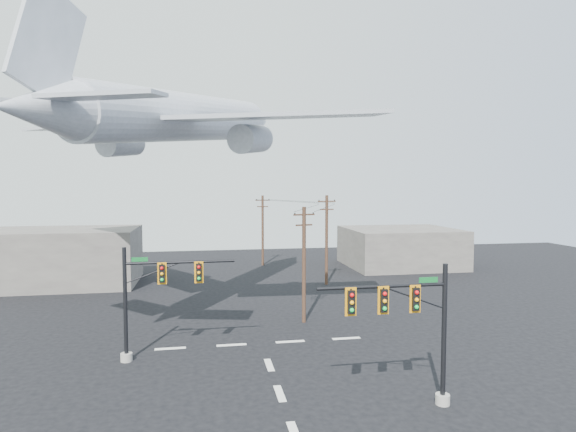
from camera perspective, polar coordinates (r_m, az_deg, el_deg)
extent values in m
cube|color=silver|center=(26.36, -0.98, -20.28)|extent=(0.40, 2.00, 0.01)
cube|color=silver|center=(30.02, -2.25, -17.22)|extent=(0.40, 2.00, 0.01)
cube|color=silver|center=(33.61, -13.77, -15.00)|extent=(2.00, 0.40, 0.01)
cube|color=silver|center=(33.59, -6.71, -14.94)|extent=(2.00, 0.40, 0.01)
cube|color=silver|center=(34.04, 0.25, -14.66)|extent=(2.00, 0.40, 0.01)
cube|color=silver|center=(34.94, 6.92, -14.19)|extent=(2.00, 0.40, 0.01)
cylinder|color=#9B978D|center=(26.28, 17.85, -19.98)|extent=(0.69, 0.69, 0.50)
cylinder|color=black|center=(25.17, 18.00, -13.23)|extent=(0.24, 0.24, 6.95)
cylinder|color=black|center=(23.26, 11.13, -8.20)|extent=(6.35, 0.16, 0.16)
cylinder|color=black|center=(24.00, 14.70, -9.34)|extent=(3.39, 0.08, 0.08)
cube|color=black|center=(23.87, 14.85, -9.48)|extent=(0.34, 0.30, 1.09)
cube|color=orange|center=(23.89, 14.83, -9.47)|extent=(0.55, 0.04, 1.34)
sphere|color=red|center=(23.65, 15.03, -8.75)|extent=(0.20, 0.20, 0.20)
sphere|color=#FE9D0D|center=(23.72, 15.02, -9.57)|extent=(0.20, 0.20, 0.20)
sphere|color=green|center=(23.80, 15.01, -10.38)|extent=(0.20, 0.20, 0.20)
cube|color=black|center=(23.26, 11.24, -9.78)|extent=(0.34, 0.30, 1.09)
cube|color=orange|center=(23.28, 11.23, -9.77)|extent=(0.55, 0.04, 1.34)
sphere|color=red|center=(23.03, 11.41, -9.03)|extent=(0.20, 0.20, 0.20)
sphere|color=#FE9D0D|center=(23.11, 11.40, -9.87)|extent=(0.20, 0.20, 0.20)
sphere|color=green|center=(23.19, 11.39, -10.71)|extent=(0.20, 0.20, 0.20)
cube|color=black|center=(22.74, 7.46, -10.05)|extent=(0.34, 0.30, 1.09)
cube|color=orange|center=(22.76, 7.44, -10.04)|extent=(0.55, 0.04, 1.34)
sphere|color=red|center=(22.51, 7.60, -9.29)|extent=(0.20, 0.20, 0.20)
sphere|color=#FE9D0D|center=(22.59, 7.59, -10.15)|extent=(0.20, 0.20, 0.20)
sphere|color=green|center=(22.67, 7.58, -11.00)|extent=(0.20, 0.20, 0.20)
cube|color=#0D6125|center=(24.07, 16.30, -7.28)|extent=(0.94, 0.04, 0.26)
cylinder|color=#9B978D|center=(32.06, -18.60, -15.57)|extent=(0.70, 0.70, 0.50)
cylinder|color=black|center=(31.15, -18.72, -9.92)|extent=(0.24, 0.24, 6.99)
cylinder|color=black|center=(30.34, -12.62, -5.37)|extent=(6.60, 0.16, 0.16)
cylinder|color=black|center=(30.56, -15.72, -6.50)|extent=(3.51, 0.08, 0.08)
cube|color=black|center=(30.37, -14.70, -6.60)|extent=(0.34, 0.30, 1.10)
cube|color=orange|center=(30.39, -14.70, -6.59)|extent=(0.55, 0.04, 1.35)
sphere|color=red|center=(30.14, -14.74, -6.00)|extent=(0.20, 0.20, 0.20)
sphere|color=#FE9D0D|center=(30.20, -14.73, -6.66)|extent=(0.20, 0.20, 0.20)
sphere|color=green|center=(30.27, -14.72, -7.31)|extent=(0.20, 0.20, 0.20)
cube|color=black|center=(30.27, -10.52, -6.58)|extent=(0.34, 0.30, 1.10)
cube|color=orange|center=(30.29, -10.52, -6.57)|extent=(0.55, 0.04, 1.35)
sphere|color=red|center=(30.04, -10.53, -5.98)|extent=(0.20, 0.20, 0.20)
sphere|color=#FE9D0D|center=(30.10, -10.52, -6.63)|extent=(0.20, 0.20, 0.20)
sphere|color=green|center=(30.17, -10.51, -7.29)|extent=(0.20, 0.20, 0.20)
cube|color=#0D6125|center=(30.45, -17.17, -4.94)|extent=(0.95, 0.04, 0.26)
cylinder|color=#462D1E|center=(37.55, 1.90, -5.82)|extent=(0.30, 0.30, 9.05)
cube|color=#462D1E|center=(37.11, 1.92, 0.16)|extent=(1.77, 0.62, 0.12)
cube|color=#462D1E|center=(37.17, 1.91, -1.08)|extent=(1.39, 0.50, 0.12)
cylinder|color=black|center=(36.73, 0.81, 0.28)|extent=(0.10, 0.10, 0.12)
cylinder|color=black|center=(37.10, 1.92, 0.32)|extent=(0.10, 0.10, 0.12)
cylinder|color=black|center=(37.49, 3.00, 0.35)|extent=(0.10, 0.10, 0.12)
cylinder|color=#462D1E|center=(51.89, 4.59, -2.86)|extent=(0.33, 0.33, 9.64)
cube|color=#462D1E|center=(51.59, 4.62, 1.74)|extent=(1.95, 0.22, 0.13)
cube|color=#462D1E|center=(51.62, 4.61, 0.78)|extent=(1.52, 0.20, 0.13)
cylinder|color=black|center=(51.33, 3.69, 1.86)|extent=(0.11, 0.11, 0.13)
cylinder|color=black|center=(51.58, 4.62, 1.86)|extent=(0.11, 0.11, 0.13)
cylinder|color=black|center=(51.85, 5.53, 1.87)|extent=(0.11, 0.11, 0.13)
cylinder|color=#462D1E|center=(64.32, -3.02, -1.72)|extent=(0.32, 0.32, 9.37)
cube|color=#462D1E|center=(64.06, -3.03, 1.88)|extent=(1.92, 0.24, 0.13)
cube|color=#462D1E|center=(64.10, -3.03, 1.12)|extent=(1.50, 0.22, 0.13)
cylinder|color=black|center=(63.91, -3.78, 1.97)|extent=(0.11, 0.11, 0.13)
cylinder|color=black|center=(64.06, -3.03, 1.98)|extent=(0.11, 0.11, 0.13)
cylinder|color=black|center=(64.22, -2.29, 1.99)|extent=(0.11, 0.11, 0.13)
cylinder|color=black|center=(44.15, 2.43, 1.01)|extent=(5.35, 13.65, 0.03)
cylinder|color=black|center=(57.55, -0.46, 1.77)|extent=(5.24, 13.69, 0.03)
cylinder|color=black|center=(44.54, 4.53, 1.02)|extent=(5.47, 13.65, 0.03)
cylinder|color=black|center=(57.86, 1.22, 1.78)|extent=(5.27, 13.69, 0.03)
cylinder|color=silver|center=(38.79, -12.08, 11.39)|extent=(14.73, 22.10, 5.99)
cone|color=silver|center=(51.36, -3.71, 11.15)|extent=(5.89, 6.57, 4.17)
cone|color=silver|center=(27.73, -27.74, 11.20)|extent=(5.56, 6.36, 3.80)
cube|color=silver|center=(42.37, -22.83, 9.83)|extent=(12.82, 15.13, 0.81)
cube|color=silver|center=(33.73, -1.33, 11.78)|extent=(15.26, 6.34, 0.81)
cylinder|color=silver|center=(41.49, -19.20, 8.13)|extent=(3.70, 4.37, 2.42)
cylinder|color=silver|center=(35.52, -4.44, 9.11)|extent=(3.70, 4.37, 2.42)
cube|color=silver|center=(29.05, -26.54, 18.01)|extent=(2.89, 4.79, 6.61)
cube|color=silver|center=(25.72, -21.07, 13.17)|extent=(6.18, 3.89, 0.46)
cube|color=slate|center=(57.65, -26.38, -4.41)|extent=(18.00, 10.00, 6.00)
cube|color=slate|center=(65.63, 13.18, -3.62)|extent=(14.00, 12.00, 5.00)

